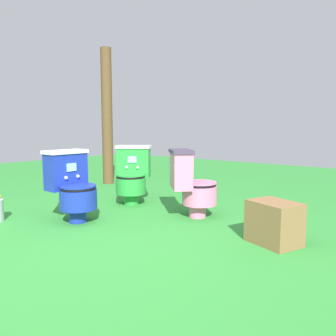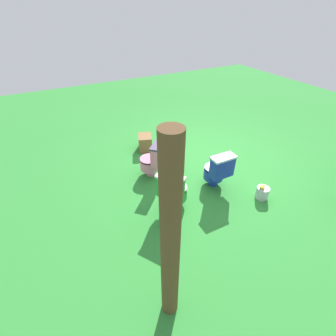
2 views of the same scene
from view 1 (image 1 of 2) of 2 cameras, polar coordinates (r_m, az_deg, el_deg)
ground at (r=2.74m, az=-14.09°, el=-13.74°), size 14.00×14.00×0.00m
toilet_blue at (r=3.56m, az=-15.83°, el=-2.84°), size 0.44×0.50×0.73m
toilet_pink at (r=3.58m, az=3.94°, el=-2.57°), size 0.63×0.63×0.73m
toilet_green at (r=4.27m, az=-6.09°, el=-1.05°), size 0.63×0.61×0.73m
wooden_post at (r=5.80m, az=-10.28°, el=8.49°), size 0.18×0.18×2.26m
small_crate at (r=2.94m, az=17.51°, el=-8.84°), size 0.41×0.47×0.35m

